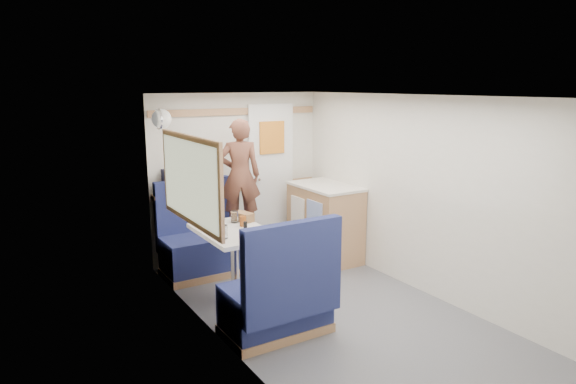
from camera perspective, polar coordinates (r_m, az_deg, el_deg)
floor at (r=4.77m, az=6.86°, el=-14.31°), size 4.50×4.50×0.00m
ceiling at (r=4.28m, az=7.53°, el=10.47°), size 4.50×4.50×0.00m
wall_back at (r=6.30m, az=-5.61°, el=1.80°), size 2.20×0.02×2.00m
wall_left at (r=3.86m, az=-5.80°, el=-4.74°), size 0.02×4.50×2.00m
wall_right at (r=5.16m, az=16.81°, el=-0.92°), size 0.02×4.50×2.00m
oak_trim_low at (r=6.31m, az=-5.50°, el=0.43°), size 2.15×0.02×0.08m
oak_trim_high at (r=6.19m, az=-5.68°, el=8.89°), size 2.15×0.02×0.08m
side_window at (r=4.70m, az=-10.91°, el=1.28°), size 0.04×1.30×0.72m
rear_door at (r=6.48m, az=-1.90°, el=1.88°), size 0.62×0.12×1.86m
dinette_table at (r=5.03m, az=-5.99°, el=-5.91°), size 0.62×0.92×0.72m
bench_far at (r=5.87m, az=-9.57°, el=-6.11°), size 0.90×0.59×1.05m
bench_near at (r=4.41m, az=-0.98°, el=-12.19°), size 0.90×0.59×1.05m
ledge at (r=5.95m, az=-10.68°, el=-0.12°), size 0.90×0.14×0.04m
dome_light at (r=5.46m, az=-13.89°, el=7.89°), size 0.20×0.20×0.20m
galley_counter at (r=6.23m, az=4.12°, el=-3.32°), size 0.57×0.92×0.92m
person at (r=5.81m, az=-5.37°, el=1.85°), size 0.55×0.46×1.28m
duffel_bag at (r=5.92m, az=-10.94°, el=1.30°), size 0.56×0.27×0.27m
tray at (r=4.73m, az=-2.71°, el=-4.97°), size 0.26×0.33×0.02m
orange_fruit at (r=4.80m, az=-2.10°, el=-4.11°), size 0.08×0.08×0.08m
cheese_block at (r=4.73m, az=-3.86°, el=-4.62°), size 0.12×0.10×0.04m
wine_glass at (r=4.90m, az=-7.48°, el=-3.04°), size 0.08×0.08×0.17m
tumbler_left at (r=4.72m, az=-7.17°, el=-4.42°), size 0.08×0.08×0.12m
tumbler_mid at (r=5.11m, az=-7.92°, el=-3.18°), size 0.07×0.07×0.12m
tumbler_right at (r=5.24m, az=-5.96°, el=-2.74°), size 0.08×0.08×0.12m
beer_glass at (r=5.10m, az=-5.04°, el=-3.25°), size 0.06×0.06×0.10m
pepper_grinder at (r=4.91m, az=-4.76°, el=-3.86°), size 0.04×0.04×0.10m
salt_grinder at (r=4.90m, az=-7.11°, el=-3.99°), size 0.04×0.04×0.09m
bread_loaf at (r=5.29m, az=-5.00°, el=-2.76°), size 0.18×0.24×0.09m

